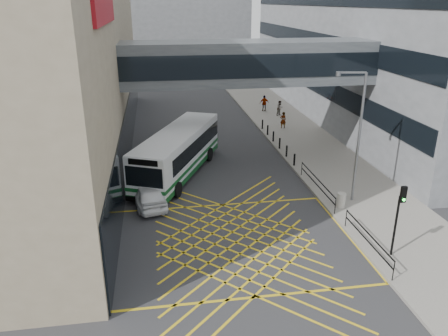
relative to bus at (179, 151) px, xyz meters
name	(u,v)px	position (x,y,z in m)	size (l,w,h in m)	color
ground	(236,242)	(2.29, -10.04, -1.71)	(120.00, 120.00, 0.00)	#333335
building_right	(425,18)	(26.27, 13.96, 8.29)	(24.09, 44.00, 20.00)	slate
building_far	(161,17)	(0.29, 49.96, 7.29)	(28.00, 16.00, 18.00)	slate
skybridge	(248,62)	(5.29, 1.96, 5.79)	(20.00, 4.10, 3.00)	#4A4F54
pavement	(307,144)	(11.29, 4.96, -1.63)	(6.00, 54.00, 0.16)	gray
box_junction	(236,242)	(2.29, -10.04, -1.71)	(12.00, 9.00, 0.01)	gold
bus	(179,151)	(0.00, 0.00, 0.00)	(7.00, 11.45, 3.19)	silver
car_white	(148,194)	(-2.21, -4.84, -0.97)	(1.90, 4.64, 1.48)	white
car_dark	(179,129)	(0.56, 8.92, -0.94)	(1.92, 4.92, 1.54)	black
car_silver	(202,132)	(2.49, 8.09, -1.04)	(1.82, 4.32, 1.34)	gray
traffic_light	(399,211)	(9.46, -12.68, 0.84)	(0.27, 0.43, 3.68)	black
street_lamp	(357,130)	(10.07, -6.36, 2.91)	(1.78, 0.50, 7.82)	slate
litter_bin	(341,200)	(9.15, -7.23, -1.11)	(0.51, 0.51, 0.88)	#ADA89E
kerb_railings	(337,204)	(8.44, -8.27, -0.83)	(0.05, 12.54, 1.00)	black
bollards	(276,140)	(8.54, 4.96, -1.10)	(0.14, 10.14, 0.90)	black
pedestrian_a	(283,120)	(10.55, 9.93, -0.76)	(0.63, 0.45, 1.57)	gray
pedestrian_b	(280,108)	(11.60, 14.72, -0.75)	(0.78, 0.45, 1.59)	gray
pedestrian_c	(264,103)	(10.46, 16.99, -0.68)	(1.02, 0.49, 1.73)	gray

